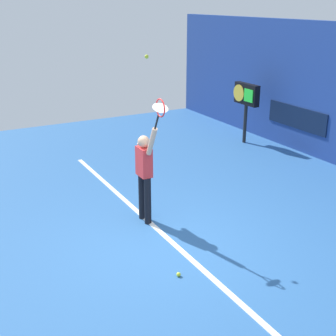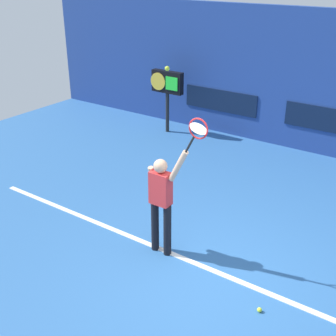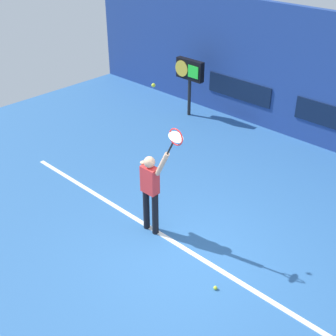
{
  "view_description": "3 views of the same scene",
  "coord_description": "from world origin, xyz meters",
  "px_view_note": "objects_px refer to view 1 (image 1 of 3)",
  "views": [
    {
      "loc": [
        6.23,
        -3.28,
        3.99
      ],
      "look_at": [
        -0.69,
        0.5,
        1.11
      ],
      "focal_mm": 49.41,
      "sensor_mm": 36.0,
      "label": 1
    },
    {
      "loc": [
        2.67,
        -4.89,
        4.44
      ],
      "look_at": [
        -1.01,
        0.39,
        1.45
      ],
      "focal_mm": 47.66,
      "sensor_mm": 36.0,
      "label": 2
    },
    {
      "loc": [
        4.32,
        -4.91,
        5.77
      ],
      "look_at": [
        -0.99,
        0.65,
        1.24
      ],
      "focal_mm": 48.87,
      "sensor_mm": 36.0,
      "label": 3
    }
  ],
  "objects_px": {
    "tennis_racket": "(160,110)",
    "scoreboard_clock": "(246,97)",
    "spare_ball": "(179,274)",
    "tennis_player": "(145,171)",
    "tennis_ball": "(147,57)"
  },
  "relations": [
    {
      "from": "tennis_racket",
      "to": "tennis_ball",
      "type": "bearing_deg",
      "value": 176.12
    },
    {
      "from": "tennis_racket",
      "to": "scoreboard_clock",
      "type": "xyz_separation_m",
      "value": [
        -3.9,
        4.84,
        -0.94
      ]
    },
    {
      "from": "tennis_player",
      "to": "tennis_ball",
      "type": "relative_size",
      "value": 28.66
    },
    {
      "from": "tennis_racket",
      "to": "spare_ball",
      "type": "xyz_separation_m",
      "value": [
        1.32,
        -0.39,
        -2.26
      ]
    },
    {
      "from": "tennis_ball",
      "to": "spare_ball",
      "type": "bearing_deg",
      "value": -12.78
    },
    {
      "from": "tennis_player",
      "to": "scoreboard_clock",
      "type": "distance_m",
      "value": 5.85
    },
    {
      "from": "tennis_player",
      "to": "spare_ball",
      "type": "bearing_deg",
      "value": -11.27
    },
    {
      "from": "scoreboard_clock",
      "to": "spare_ball",
      "type": "xyz_separation_m",
      "value": [
        5.22,
        -5.23,
        -1.33
      ]
    },
    {
      "from": "tennis_racket",
      "to": "tennis_ball",
      "type": "relative_size",
      "value": 9.06
    },
    {
      "from": "tennis_racket",
      "to": "spare_ball",
      "type": "bearing_deg",
      "value": -16.25
    },
    {
      "from": "tennis_player",
      "to": "scoreboard_clock",
      "type": "xyz_separation_m",
      "value": [
        -3.26,
        4.84,
        0.35
      ]
    },
    {
      "from": "scoreboard_clock",
      "to": "tennis_player",
      "type": "bearing_deg",
      "value": -56.0
    },
    {
      "from": "tennis_ball",
      "to": "scoreboard_clock",
      "type": "bearing_deg",
      "value": 124.94
    },
    {
      "from": "tennis_player",
      "to": "tennis_ball",
      "type": "xyz_separation_m",
      "value": [
        0.09,
        0.03,
        2.08
      ]
    },
    {
      "from": "tennis_player",
      "to": "scoreboard_clock",
      "type": "height_order",
      "value": "tennis_player"
    }
  ]
}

